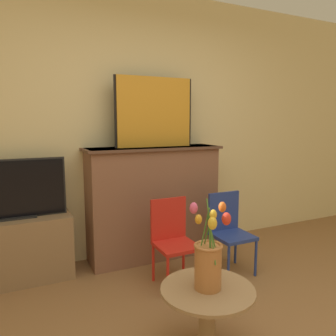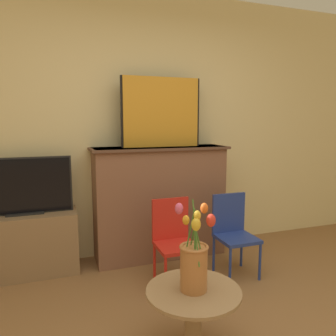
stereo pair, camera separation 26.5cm
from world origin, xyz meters
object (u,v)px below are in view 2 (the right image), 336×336
(chair_blue, at_px, (233,230))
(chair_red, at_px, (174,237))
(vase_tulips, at_px, (194,261))
(painting, at_px, (161,112))
(tv_monitor, at_px, (24,187))

(chair_blue, bearing_deg, chair_red, 179.16)
(chair_blue, bearing_deg, vase_tulips, -131.56)
(painting, height_order, chair_red, painting)
(painting, xyz_separation_m, chair_red, (-0.09, -0.60, -1.07))
(tv_monitor, height_order, vase_tulips, tv_monitor)
(chair_blue, xyz_separation_m, vase_tulips, (-0.79, -0.90, 0.19))
(painting, relative_size, chair_blue, 1.12)
(tv_monitor, distance_m, chair_red, 1.40)
(painting, bearing_deg, chair_red, -98.57)
(painting, xyz_separation_m, chair_blue, (0.49, -0.61, -1.07))
(vase_tulips, bearing_deg, tv_monitor, 123.45)
(painting, xyz_separation_m, tv_monitor, (-1.30, -0.01, -0.67))
(tv_monitor, distance_m, vase_tulips, 1.81)
(chair_red, distance_m, chair_blue, 0.58)
(tv_monitor, bearing_deg, painting, 0.50)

